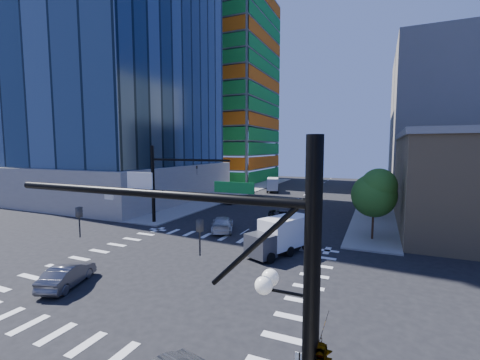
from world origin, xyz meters
The scene contains 16 objects.
ground centered at (0.00, 0.00, 0.00)m, with size 160.00×160.00×0.00m, color black.
road_markings centered at (0.00, 0.00, 0.01)m, with size 20.00×20.00×0.01m, color silver.
sidewalk_ne centered at (12.50, 40.00, 0.07)m, with size 5.00×60.00×0.15m, color gray.
sidewalk_nw centered at (-12.50, 40.00, 0.07)m, with size 5.00×60.00×0.15m, color gray.
construction_building centered at (-27.41, 61.93, 24.61)m, with size 25.16×34.50×70.60m.
bg_building_ne centered at (27.00, 55.00, 14.00)m, with size 24.00×30.00×28.00m, color slate.
signal_mast_se centered at (10.60, -11.50, 5.01)m, with size 10.51×2.48×9.00m.
signal_mast_nw centered at (-10.00, 11.50, 5.49)m, with size 10.20×0.40×9.00m.
tree_south centered at (12.63, 13.90, 4.69)m, with size 4.16×4.16×6.82m.
tree_north centered at (12.93, 25.90, 3.99)m, with size 3.54×3.52×5.78m.
car_nb_far centered at (2.52, 17.04, 0.77)m, with size 2.55×5.53×1.54m, color black.
car_sb_near centered at (-2.29, 11.32, 0.78)m, with size 2.17×5.34×1.55m, color silver.
car_sb_mid centered at (-8.46, 27.58, 0.64)m, with size 1.52×3.77×1.28m, color #B2B5BA.
car_sb_cross centered at (-5.28, -4.97, 0.72)m, with size 1.52×4.36×1.44m, color #4E4E53.
box_truck_near centered at (5.35, 6.51, 1.33)m, with size 4.57×6.21×3.00m.
box_truck_far centered at (-6.93, 43.56, 1.27)m, with size 3.77×5.89×2.86m.
Camera 1 is at (12.84, -18.79, 8.84)m, focal length 24.00 mm.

